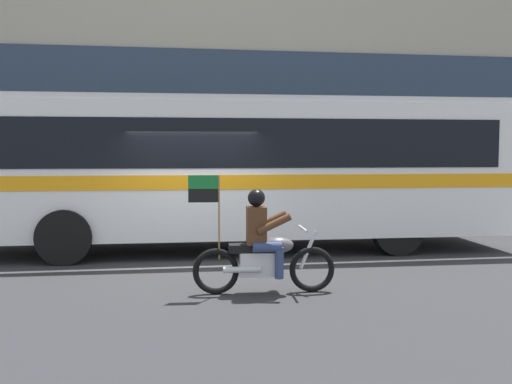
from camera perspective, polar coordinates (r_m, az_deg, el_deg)
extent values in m
plane|color=#2B2B2D|center=(11.59, -6.06, -6.64)|extent=(60.00, 60.00, 0.00)
cube|color=gray|center=(16.62, -6.96, -3.16)|extent=(28.00, 3.80, 0.15)
cube|color=silver|center=(11.00, -5.89, -7.19)|extent=(26.60, 0.14, 0.01)
cube|color=gray|center=(19.29, -7.38, 16.97)|extent=(28.00, 0.80, 12.96)
cube|color=#233347|center=(18.51, -7.29, 11.41)|extent=(25.76, 0.10, 1.40)
cube|color=white|center=(12.69, -1.54, 2.17)|extent=(11.29, 2.83, 2.70)
cube|color=black|center=(12.69, -1.54, 4.65)|extent=(10.39, 2.84, 0.96)
cube|color=orange|center=(12.70, -1.53, 1.27)|extent=(11.07, 2.85, 0.28)
cube|color=silver|center=(12.73, -1.55, 8.53)|extent=(11.06, 2.69, 0.16)
cylinder|color=black|center=(11.66, -18.01, -4.16)|extent=(1.04, 0.30, 1.04)
cylinder|color=black|center=(12.45, 13.47, -3.56)|extent=(1.04, 0.30, 1.04)
torus|color=black|center=(9.05, 5.41, -7.42)|extent=(0.69, 0.13, 0.69)
torus|color=black|center=(8.89, -3.88, -7.62)|extent=(0.69, 0.13, 0.69)
cube|color=silver|center=(8.91, 0.49, -6.92)|extent=(0.65, 0.32, 0.36)
ellipsoid|color=#59565B|center=(8.89, 2.09, -5.12)|extent=(0.49, 0.31, 0.24)
cube|color=black|center=(8.85, -0.81, -5.42)|extent=(0.57, 0.29, 0.12)
cylinder|color=silver|center=(8.98, 5.05, -5.56)|extent=(0.28, 0.07, 0.58)
cylinder|color=silver|center=(8.92, 4.55, -3.54)|extent=(0.08, 0.64, 0.04)
cylinder|color=silver|center=(8.74, -1.37, -7.48)|extent=(0.55, 0.12, 0.09)
cube|color=#4C2D19|center=(8.81, 0.04, -3.23)|extent=(0.30, 0.38, 0.56)
sphere|color=black|center=(8.77, 0.04, -0.57)|extent=(0.26, 0.26, 0.26)
cylinder|color=navy|center=(9.05, 0.80, -4.96)|extent=(0.43, 0.17, 0.15)
cylinder|color=navy|center=(9.11, 1.94, -6.43)|extent=(0.13, 0.13, 0.46)
cylinder|color=navy|center=(8.70, 1.08, -5.32)|extent=(0.43, 0.17, 0.15)
cylinder|color=navy|center=(8.76, 2.25, -6.85)|extent=(0.13, 0.13, 0.46)
cylinder|color=#4C2D19|center=(9.03, 1.42, -2.80)|extent=(0.52, 0.14, 0.32)
cylinder|color=#4C2D19|center=(8.64, 1.76, -3.11)|extent=(0.52, 0.14, 0.32)
cylinder|color=olive|center=(8.76, -3.58, -2.45)|extent=(0.02, 0.02, 1.25)
cube|color=#197233|center=(8.71, -5.11, 0.97)|extent=(0.44, 0.04, 0.20)
cube|color=black|center=(8.73, -5.10, -0.35)|extent=(0.44, 0.04, 0.20)
cylinder|color=red|center=(15.42, -13.02, -2.42)|extent=(0.22, 0.22, 0.58)
sphere|color=red|center=(15.38, -13.04, -1.09)|extent=(0.20, 0.20, 0.20)
cylinder|color=red|center=(15.28, -13.06, -2.37)|extent=(0.09, 0.10, 0.09)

